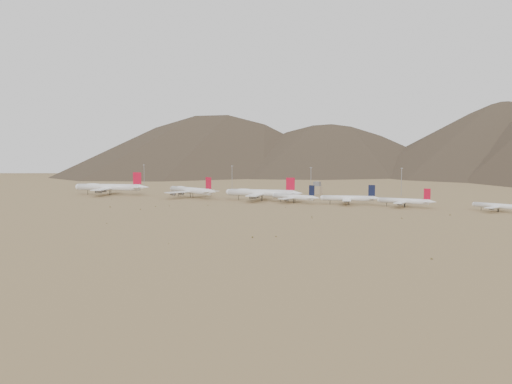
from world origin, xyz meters
The scene contains 15 objects.
ground centered at (0.00, 0.00, 0.00)m, with size 3000.00×3000.00×0.00m, color #A48755.
mountain_ridge centered at (0.00, 900.00, 150.00)m, with size 4400.00×1000.00×300.00m.
widebody_west centered at (-140.46, 25.01, 7.37)m, with size 69.19×55.10×21.38m.
widebody_centre centered at (-55.80, 34.27, 6.57)m, with size 61.47×49.02×19.05m.
widebody_east centered at (12.00, 36.01, 6.77)m, with size 65.44×51.22×19.64m.
narrowbody_a centered at (44.46, 31.14, 4.82)m, with size 44.52×32.62×14.86m.
narrowbody_b centered at (87.60, 37.78, 5.04)m, with size 45.63×33.87×15.52m.
narrowbody_c centered at (130.59, 36.83, 4.71)m, with size 44.00×31.50×14.51m.
narrowbody_d centered at (194.61, 33.68, 4.18)m, with size 37.46×27.96×12.89m.
control_tower centered at (30.00, 120.00, 5.32)m, with size 8.00×8.00×12.00m.
mast_far_west centered at (-173.08, 119.33, 14.20)m, with size 2.00×0.60×25.70m.
mast_west centered at (-67.80, 130.15, 14.20)m, with size 2.00×0.60×25.70m.
mast_centre centered at (24.53, 117.94, 14.20)m, with size 2.00×0.60×25.70m.
mast_east centered at (104.99, 139.56, 14.20)m, with size 2.00×0.60×25.70m.
desert_scrub centered at (7.04, -78.33, 0.31)m, with size 390.56×175.25×0.85m.
Camera 1 is at (220.31, -386.91, 43.67)m, focal length 40.00 mm.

